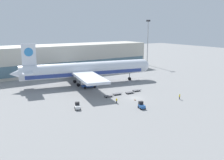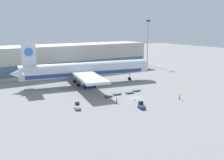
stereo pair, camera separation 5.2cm
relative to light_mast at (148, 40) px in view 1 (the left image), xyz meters
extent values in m
plane|color=gray|center=(-50.19, -53.39, -15.36)|extent=(400.00, 400.00, 0.00)
cube|color=#BCB7A8|center=(-50.74, 5.36, -8.36)|extent=(90.00, 18.00, 14.00)
cube|color=slate|center=(-50.74, -3.74, -11.51)|extent=(88.20, 0.20, 4.90)
cylinder|color=#9EA0A5|center=(0.00, 0.00, -2.39)|extent=(0.50, 0.50, 25.93)
cube|color=#333338|center=(0.00, 0.00, 11.07)|extent=(2.80, 0.50, 1.00)
cylinder|color=silver|center=(-54.56, -26.18, -9.26)|extent=(52.19, 15.13, 5.80)
cube|color=#2D428E|center=(-54.56, -26.18, -10.56)|extent=(48.08, 14.27, 1.45)
sphere|color=silver|center=(-28.99, -30.89, -9.26)|extent=(5.68, 5.68, 5.68)
cone|color=silver|center=(-80.13, -21.46, -9.26)|extent=(7.27, 6.58, 5.51)
cube|color=silver|center=(-76.03, -22.22, -2.36)|extent=(5.19, 1.38, 8.00)
cylinder|color=#3384CC|center=(-76.03, -22.22, -1.40)|extent=(3.25, 1.12, 3.20)
cube|color=silver|center=(-77.06, -22.03, -8.68)|extent=(5.90, 13.44, 0.50)
cube|color=silver|center=(-57.11, -25.71, -9.98)|extent=(16.57, 48.65, 0.90)
cylinder|color=#9EA0A5|center=(-58.94, -35.62, -11.78)|extent=(4.64, 3.52, 2.80)
cylinder|color=#9EA0A5|center=(-55.29, -15.79, -11.78)|extent=(4.64, 3.52, 2.80)
cylinder|color=#9EA0A5|center=(-35.12, -29.76, -12.71)|extent=(0.36, 0.36, 4.00)
cylinder|color=black|center=(-35.12, -29.76, -14.71)|extent=(1.44, 1.12, 1.30)
cylinder|color=#9EA0A5|center=(-59.23, -28.57, -12.71)|extent=(0.36, 0.36, 4.00)
cylinder|color=black|center=(-59.23, -28.57, -14.71)|extent=(1.44, 1.12, 1.30)
cylinder|color=#9EA0A5|center=(-58.07, -22.28, -12.71)|extent=(0.36, 0.36, 4.00)
cylinder|color=black|center=(-58.07, -22.28, -14.71)|extent=(1.44, 1.12, 1.30)
cube|color=#284C99|center=(-56.67, -32.35, -14.56)|extent=(5.66, 3.89, 0.70)
cube|color=#B2B2B7|center=(-56.67, -32.35, -10.30)|extent=(5.37, 3.70, 0.30)
cube|color=yellow|center=(-56.67, -32.35, -9.75)|extent=(5.37, 3.70, 0.08)
cube|color=#284C99|center=(-56.67, -32.35, -12.25)|extent=(4.23, 0.93, 4.02)
cube|color=#284C99|center=(-56.67, -32.35, -12.25)|extent=(4.23, 0.93, 4.02)
cylinder|color=black|center=(-54.48, -31.23, -14.91)|extent=(0.95, 0.52, 0.90)
cylinder|color=black|center=(-55.03, -34.18, -14.91)|extent=(0.95, 0.52, 0.90)
cylinder|color=black|center=(-58.32, -30.52, -14.91)|extent=(0.95, 0.52, 0.90)
cylinder|color=black|center=(-58.86, -33.47, -14.91)|extent=(0.95, 0.52, 0.90)
cube|color=#2D66B7|center=(-55.25, -63.15, -14.66)|extent=(1.90, 2.56, 0.80)
cube|color=black|center=(-55.10, -62.52, -13.81)|extent=(1.42, 1.17, 0.90)
cube|color=black|center=(-54.96, -61.95, -14.94)|extent=(1.26, 0.45, 0.24)
cylinder|color=black|center=(-55.74, -62.20, -15.06)|extent=(0.37, 0.64, 0.60)
cylinder|color=black|center=(-54.38, -62.53, -15.06)|extent=(0.37, 0.64, 0.60)
cylinder|color=black|center=(-56.12, -63.77, -15.06)|extent=(0.37, 0.64, 0.60)
cylinder|color=black|center=(-54.76, -64.10, -15.06)|extent=(0.37, 0.64, 0.60)
cube|color=silver|center=(-71.21, -53.84, -14.66)|extent=(2.06, 2.63, 0.80)
cube|color=black|center=(-71.00, -53.22, -13.81)|extent=(1.46, 1.25, 0.90)
cube|color=black|center=(-70.82, -52.67, -14.94)|extent=(1.25, 0.55, 0.24)
cylinder|color=black|center=(-71.62, -52.85, -15.06)|extent=(0.42, 0.65, 0.60)
cylinder|color=black|center=(-70.29, -53.30, -15.06)|extent=(0.42, 0.65, 0.60)
cylinder|color=black|center=(-72.13, -54.38, -15.06)|extent=(0.42, 0.65, 0.60)
cylinder|color=black|center=(-70.80, -54.83, -15.06)|extent=(0.42, 0.65, 0.60)
cube|color=#56565B|center=(-57.13, -47.69, -14.94)|extent=(2.87, 1.63, 0.12)
cube|color=#56565B|center=(-55.28, -47.78, -14.94)|extent=(0.90, 0.12, 0.08)
cylinder|color=black|center=(-56.12, -47.10, -15.18)|extent=(0.37, 0.16, 0.36)
cylinder|color=black|center=(-56.18, -48.38, -15.18)|extent=(0.37, 0.16, 0.36)
cylinder|color=black|center=(-58.08, -47.01, -15.18)|extent=(0.37, 0.16, 0.36)
cylinder|color=black|center=(-58.14, -48.28, -15.18)|extent=(0.37, 0.16, 0.36)
cube|color=#56565B|center=(-53.15, -46.96, -14.94)|extent=(2.87, 1.63, 0.12)
cube|color=#56565B|center=(-51.30, -47.05, -14.94)|extent=(0.90, 0.12, 0.08)
cylinder|color=black|center=(-52.14, -46.37, -15.18)|extent=(0.37, 0.16, 0.36)
cylinder|color=black|center=(-52.20, -47.65, -15.18)|extent=(0.37, 0.16, 0.36)
cylinder|color=black|center=(-54.10, -46.28, -15.18)|extent=(0.37, 0.16, 0.36)
cylinder|color=black|center=(-54.16, -47.55, -15.18)|extent=(0.37, 0.16, 0.36)
cube|color=#56565B|center=(-48.38, -47.84, -14.94)|extent=(2.87, 1.63, 0.12)
cube|color=#56565B|center=(-46.54, -47.93, -14.94)|extent=(0.90, 0.12, 0.08)
cylinder|color=black|center=(-47.37, -47.25, -15.18)|extent=(0.37, 0.16, 0.36)
cylinder|color=black|center=(-47.44, -48.53, -15.18)|extent=(0.37, 0.16, 0.36)
cylinder|color=black|center=(-49.33, -47.16, -15.18)|extent=(0.37, 0.16, 0.36)
cylinder|color=black|center=(-49.39, -48.43, -15.18)|extent=(0.37, 0.16, 0.36)
cube|color=#56565B|center=(-44.50, -46.78, -14.94)|extent=(2.87, 1.63, 0.12)
cube|color=#56565B|center=(-42.65, -46.87, -14.94)|extent=(0.90, 0.12, 0.08)
cylinder|color=black|center=(-43.49, -46.20, -15.18)|extent=(0.37, 0.16, 0.36)
cylinder|color=black|center=(-43.55, -47.47, -15.18)|extent=(0.37, 0.16, 0.36)
cylinder|color=black|center=(-45.45, -46.10, -15.18)|extent=(0.37, 0.16, 0.36)
cylinder|color=black|center=(-45.51, -47.37, -15.18)|extent=(0.37, 0.16, 0.36)
cylinder|color=black|center=(-58.66, -54.97, -14.96)|extent=(0.14, 0.14, 0.80)
cylinder|color=black|center=(-58.46, -54.96, -14.96)|extent=(0.14, 0.14, 0.80)
cube|color=yellow|center=(-58.56, -54.97, -14.26)|extent=(0.37, 0.24, 0.60)
cylinder|color=yellow|center=(-58.79, -54.98, -14.23)|extent=(0.09, 0.09, 0.54)
cylinder|color=yellow|center=(-58.32, -54.95, -14.23)|extent=(0.09, 0.09, 0.54)
sphere|color=#DBB28E|center=(-58.56, -54.97, -13.85)|extent=(0.22, 0.22, 0.22)
sphere|color=yellow|center=(-58.56, -54.97, -13.79)|extent=(0.21, 0.21, 0.21)
cylinder|color=black|center=(-38.90, -62.48, -14.93)|extent=(0.14, 0.14, 0.86)
cylinder|color=black|center=(-39.10, -62.51, -14.93)|extent=(0.14, 0.14, 0.86)
cube|color=yellow|center=(-39.00, -62.49, -14.18)|extent=(0.39, 0.27, 0.64)
cylinder|color=yellow|center=(-38.76, -62.45, -14.15)|extent=(0.09, 0.09, 0.58)
cylinder|color=yellow|center=(-39.24, -62.53, -14.15)|extent=(0.09, 0.09, 0.58)
sphere|color=#846047|center=(-39.00, -62.49, -13.74)|extent=(0.23, 0.23, 0.23)
sphere|color=yellow|center=(-39.00, -62.49, -13.68)|extent=(0.22, 0.22, 0.22)
cube|color=black|center=(-51.91, -55.65, -15.34)|extent=(0.40, 0.40, 0.04)
cone|color=orange|center=(-51.91, -55.65, -15.00)|extent=(0.32, 0.32, 0.64)
cylinder|color=white|center=(-51.91, -55.65, -14.96)|extent=(0.19, 0.19, 0.09)
camera|label=1|loc=(-99.22, -116.59, 8.02)|focal=40.00mm
camera|label=2|loc=(-99.18, -116.61, 8.02)|focal=40.00mm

